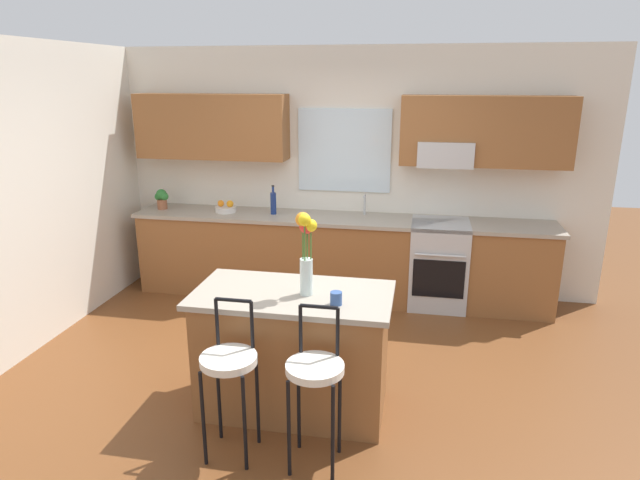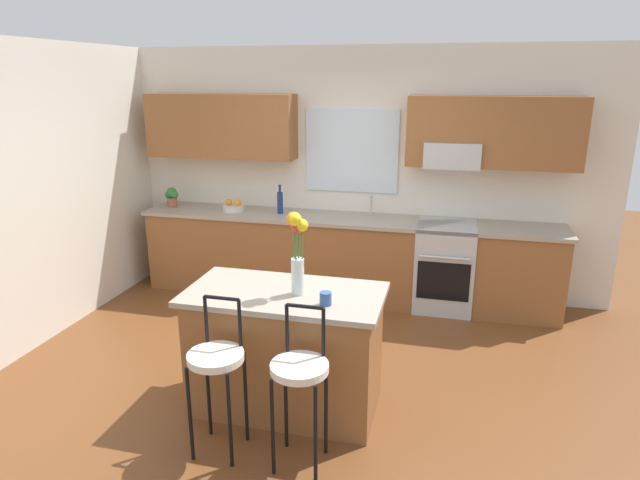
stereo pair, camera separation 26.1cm
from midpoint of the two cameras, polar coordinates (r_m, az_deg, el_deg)
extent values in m
plane|color=brown|center=(4.70, -2.93, -13.70)|extent=(14.00, 14.00, 0.00)
cube|color=silver|center=(5.62, -28.73, 4.09)|extent=(0.12, 4.60, 2.70)
cube|color=silver|center=(6.16, 1.39, 7.09)|extent=(5.60, 0.12, 2.70)
cube|color=brown|center=(6.28, -12.42, 11.50)|extent=(1.69, 0.34, 0.70)
cube|color=brown|center=(5.81, 15.62, 10.88)|extent=(1.69, 0.34, 0.70)
cube|color=silver|center=(6.06, 1.30, 9.31)|extent=(1.02, 0.03, 0.90)
cube|color=#B7BABC|center=(5.79, 11.66, 8.83)|extent=(0.56, 0.36, 0.26)
cube|color=brown|center=(6.04, 0.78, -2.02)|extent=(4.50, 0.60, 0.88)
cube|color=#9E9384|center=(5.91, 0.79, 2.21)|extent=(4.56, 0.64, 0.04)
cube|color=#B7BABC|center=(5.89, 3.21, 1.62)|extent=(0.54, 0.38, 0.11)
cylinder|color=#B7BABC|center=(6.00, 3.44, 3.68)|extent=(0.02, 0.02, 0.22)
cylinder|color=#B7BABC|center=(5.91, 3.39, 4.59)|extent=(0.02, 0.12, 0.02)
cube|color=#B7BABC|center=(5.94, 11.02, -2.47)|extent=(0.60, 0.60, 0.92)
cube|color=black|center=(5.68, 10.98, -4.01)|extent=(0.52, 0.02, 0.40)
cylinder|color=#B7BABC|center=(5.56, 11.13, -1.63)|extent=(0.50, 0.02, 0.02)
cube|color=brown|center=(4.08, -4.63, -11.75)|extent=(1.33, 0.67, 0.88)
cube|color=#9E9384|center=(3.88, -4.79, -5.77)|extent=(1.41, 0.75, 0.04)
cylinder|color=black|center=(3.68, -14.20, -17.72)|extent=(0.02, 0.02, 0.66)
cylinder|color=black|center=(3.59, -10.07, -18.43)|extent=(0.02, 0.02, 0.66)
cylinder|color=black|center=(3.88, -12.50, -15.58)|extent=(0.02, 0.02, 0.66)
cylinder|color=black|center=(3.80, -8.59, -16.18)|extent=(0.02, 0.02, 0.66)
cylinder|color=silver|center=(3.55, -11.68, -12.17)|extent=(0.36, 0.36, 0.05)
cylinder|color=black|center=(3.62, -12.78, -8.37)|extent=(0.02, 0.02, 0.32)
cylinder|color=black|center=(3.54, -9.25, -8.77)|extent=(0.02, 0.02, 0.32)
cylinder|color=black|center=(3.51, -11.18, -6.21)|extent=(0.23, 0.02, 0.02)
cylinder|color=black|center=(3.51, -5.53, -19.11)|extent=(0.02, 0.02, 0.66)
cylinder|color=black|center=(3.45, -0.96, -19.68)|extent=(0.02, 0.02, 0.66)
cylinder|color=black|center=(3.72, -4.34, -16.75)|extent=(0.02, 0.02, 0.66)
cylinder|color=black|center=(3.67, -0.07, -17.23)|extent=(0.02, 0.02, 0.66)
cylinder|color=silver|center=(3.40, -2.81, -13.25)|extent=(0.36, 0.36, 0.05)
cylinder|color=black|center=(3.45, -4.24, -9.28)|extent=(0.02, 0.02, 0.32)
cylinder|color=black|center=(3.40, -0.37, -9.63)|extent=(0.02, 0.02, 0.32)
cylinder|color=black|center=(3.36, -2.35, -7.01)|extent=(0.23, 0.02, 0.02)
cylinder|color=silver|center=(3.79, -3.42, -3.88)|extent=(0.09, 0.09, 0.26)
cylinder|color=#3D722D|center=(3.73, -2.96, -1.62)|extent=(0.01, 0.01, 0.42)
sphere|color=yellow|center=(3.67, -3.01, 1.52)|extent=(0.09, 0.09, 0.09)
cylinder|color=#3D722D|center=(3.75, -3.34, -1.57)|extent=(0.01, 0.01, 0.41)
sphere|color=red|center=(3.69, -3.39, 1.47)|extent=(0.11, 0.11, 0.11)
cylinder|color=#3D722D|center=(3.73, -3.79, -1.27)|extent=(0.01, 0.01, 0.46)
sphere|color=orange|center=(3.67, -3.86, 2.15)|extent=(0.10, 0.10, 0.10)
cylinder|color=#3D722D|center=(3.70, -3.62, -1.41)|extent=(0.01, 0.01, 0.47)
sphere|color=yellow|center=(3.63, -3.69, 2.10)|extent=(0.09, 0.09, 0.09)
cylinder|color=#33518C|center=(3.64, -0.37, -6.14)|extent=(0.08, 0.08, 0.09)
cylinder|color=silver|center=(6.25, -11.01, 3.17)|extent=(0.24, 0.24, 0.06)
sphere|color=orange|center=(6.21, -10.58, 3.73)|extent=(0.08, 0.08, 0.08)
sphere|color=orange|center=(6.25, -11.51, 3.76)|extent=(0.07, 0.07, 0.07)
cylinder|color=navy|center=(6.04, -6.14, 3.81)|extent=(0.06, 0.06, 0.24)
cylinder|color=navy|center=(6.01, -6.18, 5.25)|extent=(0.03, 0.03, 0.07)
cylinder|color=black|center=(6.00, -6.20, 5.63)|extent=(0.03, 0.03, 0.02)
cylinder|color=#9E5B3D|center=(6.56, -17.26, 3.58)|extent=(0.11, 0.11, 0.11)
sphere|color=#2D7A33|center=(6.53, -17.35, 4.57)|extent=(0.12, 0.12, 0.12)
sphere|color=#2D7A33|center=(6.57, -17.60, 4.33)|extent=(0.09, 0.09, 0.09)
sphere|color=#2D7A33|center=(6.51, -17.06, 4.37)|extent=(0.09, 0.09, 0.09)
camera|label=1|loc=(0.13, -91.56, -0.47)|focal=30.63mm
camera|label=2|loc=(0.13, 88.44, 0.47)|focal=30.63mm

